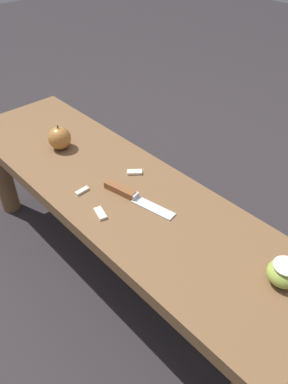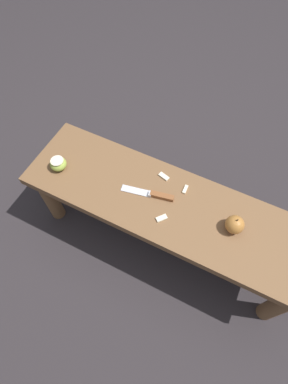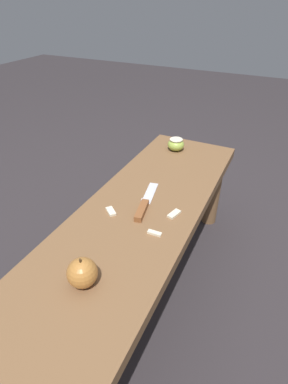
{
  "view_description": "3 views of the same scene",
  "coord_description": "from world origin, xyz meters",
  "px_view_note": "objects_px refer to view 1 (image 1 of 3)",
  "views": [
    {
      "loc": [
        -0.69,
        0.52,
        1.09
      ],
      "look_at": [
        -0.11,
        -0.01,
        0.43
      ],
      "focal_mm": 35.0,
      "sensor_mm": 36.0,
      "label": 1
    },
    {
      "loc": [
        0.18,
        -0.59,
        1.52
      ],
      "look_at": [
        -0.11,
        -0.01,
        0.43
      ],
      "focal_mm": 28.0,
      "sensor_mm": 36.0,
      "label": 2
    },
    {
      "loc": [
        0.66,
        0.36,
        1.01
      ],
      "look_at": [
        -0.11,
        -0.01,
        0.43
      ],
      "focal_mm": 28.0,
      "sensor_mm": 36.0,
      "label": 3
    }
  ],
  "objects_px": {
    "wooden_bench": "(117,204)",
    "knife": "(129,194)",
    "apple_cut": "(284,273)",
    "apple_whole": "(60,138)"
  },
  "relations": [
    {
      "from": "apple_whole",
      "to": "apple_cut",
      "type": "relative_size",
      "value": 1.15
    },
    {
      "from": "apple_whole",
      "to": "apple_cut",
      "type": "bearing_deg",
      "value": -175.57
    },
    {
      "from": "wooden_bench",
      "to": "knife",
      "type": "height_order",
      "value": "knife"
    },
    {
      "from": "knife",
      "to": "apple_whole",
      "type": "bearing_deg",
      "value": 169.02
    },
    {
      "from": "apple_cut",
      "to": "wooden_bench",
      "type": "bearing_deg",
      "value": 5.92
    },
    {
      "from": "knife",
      "to": "apple_cut",
      "type": "relative_size",
      "value": 3.13
    },
    {
      "from": "wooden_bench",
      "to": "apple_cut",
      "type": "xyz_separation_m",
      "value": [
        -0.52,
        -0.05,
        0.1
      ]
    },
    {
      "from": "apple_cut",
      "to": "apple_whole",
      "type": "bearing_deg",
      "value": 4.43
    },
    {
      "from": "wooden_bench",
      "to": "knife",
      "type": "xyz_separation_m",
      "value": [
        -0.06,
        0.01,
        0.08
      ]
    },
    {
      "from": "apple_whole",
      "to": "apple_cut",
      "type": "height_order",
      "value": "apple_whole"
    }
  ]
}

